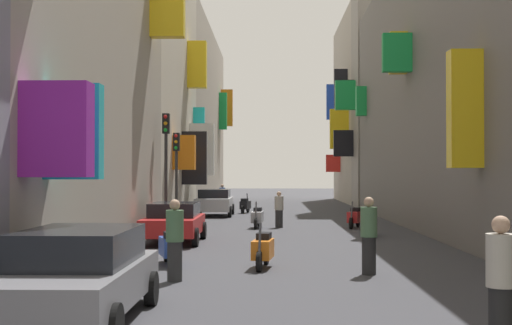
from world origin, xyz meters
The scene contains 21 objects.
ground_plane centered at (0.00, 30.00, 0.00)m, with size 140.00×140.00×0.00m, color #38383D.
building_left_mid_a centered at (-7.99, 15.99, 6.60)m, with size 7.21×15.86×13.21m.
building_left_mid_c centered at (-8.00, 48.43, 6.38)m, with size 7.01×23.16×12.77m.
building_right_mid_b centered at (7.98, 44.25, 9.65)m, with size 7.36×3.84×19.35m.
building_right_mid_c centered at (7.98, 53.08, 7.33)m, with size 7.35×13.82×14.66m.
parked_car_silver centered at (-3.75, 34.39, 0.76)m, with size 2.00×3.97×1.43m.
parked_car_grey centered at (-3.72, 7.47, 0.76)m, with size 2.02×4.49×1.44m.
parked_car_red centered at (-3.94, 19.97, 0.71)m, with size 1.90×3.95×1.32m.
scooter_red centered at (2.83, 26.20, 0.46)m, with size 0.76×1.72×1.13m.
scooter_blue centered at (-3.24, 14.20, 0.46)m, with size 0.75×1.93×1.13m.
scooter_orange centered at (-0.90, 13.74, 0.46)m, with size 0.56×1.80×1.13m.
scooter_white centered at (2.86, 22.52, 0.46)m, with size 0.51×1.97×1.13m.
scooter_silver centered at (-1.27, 26.13, 0.46)m, with size 0.53×1.97×1.13m.
scooter_black centered at (-2.17, 37.00, 0.46)m, with size 0.64×1.74×1.13m.
pedestrian_crossing centered at (1.53, 12.71, 0.89)m, with size 0.53×0.53×1.77m.
pedestrian_near_left centered at (-3.75, 40.63, 0.79)m, with size 0.42×0.42×1.60m.
pedestrian_near_right centered at (-0.35, 26.31, 0.76)m, with size 0.43×0.43×1.54m.
pedestrian_mid_street centered at (2.24, 5.69, 0.89)m, with size 0.39×0.39×1.78m.
pedestrian_far_away centered at (-2.77, 11.62, 0.88)m, with size 0.53×0.53×1.75m.
traffic_light_near_corner centered at (-4.62, 25.56, 2.73)m, with size 0.26×0.34×3.98m.
traffic_light_far_corner centered at (-4.62, 22.72, 3.07)m, with size 0.26×0.34×4.54m.
Camera 1 is at (-0.71, -3.34, 2.33)m, focal length 49.15 mm.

